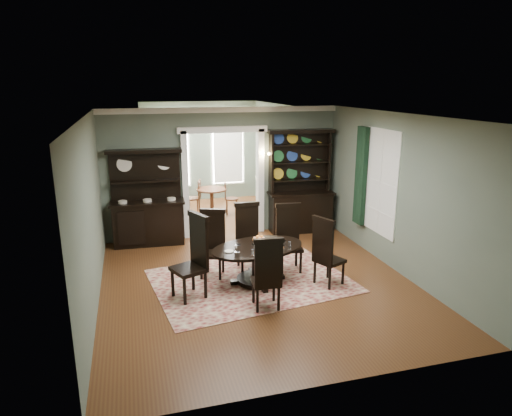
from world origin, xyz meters
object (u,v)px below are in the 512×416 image
Objects in this scene: sideboard at (148,212)px; parlor_table at (212,198)px; welsh_dresser at (300,195)px; dining_table at (258,257)px.

parlor_table is (1.78, 1.85, -0.25)m from sideboard.
welsh_dresser is 2.66m from parlor_table.
parlor_table is at bearing 49.18° from sideboard.
dining_table is 3.24m from sideboard.
welsh_dresser is (1.82, 2.66, 0.42)m from dining_table.
sideboard is (-1.80, 2.68, 0.27)m from dining_table.
welsh_dresser reaches higher than dining_table.
welsh_dresser reaches higher than parlor_table.
welsh_dresser reaches higher than sideboard.
dining_table is 3.25m from welsh_dresser.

